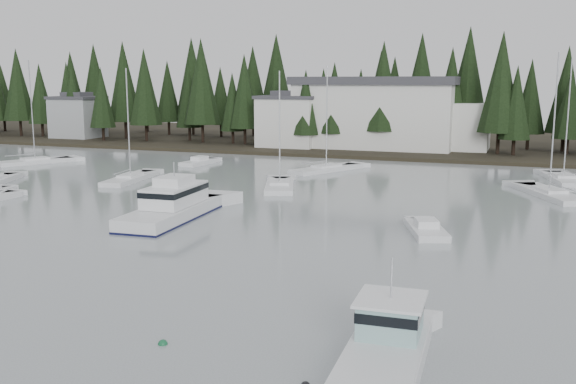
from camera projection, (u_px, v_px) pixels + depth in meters
name	position (u px, v px, depth m)	size (l,w,h in m)	color
far_shore_land	(421.00, 143.00, 112.33)	(240.00, 54.00, 1.00)	black
conifer_treeline	(410.00, 149.00, 102.16)	(200.00, 22.00, 20.00)	black
house_west	(289.00, 120.00, 101.04)	(9.54, 7.42, 8.75)	silver
house_far_west	(78.00, 116.00, 117.28)	(8.48, 7.42, 8.25)	#999EA0
harbor_inn	(388.00, 114.00, 98.80)	(29.50, 11.50, 10.90)	silver
cabin_cruiser_center	(173.00, 209.00, 50.88)	(4.39, 12.22, 5.17)	silver
lobster_boat_teal	(385.00, 354.00, 24.43)	(3.24, 8.37, 4.58)	silver
sailboat_0	(326.00, 170.00, 77.68)	(7.04, 10.64, 13.10)	silver
sailboat_2	(35.00, 163.00, 84.97)	(7.19, 9.85, 13.99)	silver
sailboat_3	(131.00, 180.00, 70.30)	(3.98, 10.29, 12.68)	silver
sailboat_4	(280.00, 187.00, 65.40)	(5.70, 9.64, 12.33)	silver
sailboat_8	(549.00, 195.00, 60.92)	(7.14, 10.72, 13.95)	silver
sailboat_9	(563.00, 180.00, 70.03)	(4.88, 9.72, 13.67)	silver
runabout_1	(426.00, 231.00, 46.09)	(4.08, 6.38, 1.42)	silver
runabout_3	(200.00, 163.00, 84.17)	(2.80, 6.76, 1.42)	silver
mooring_buoy_green	(163.00, 344.00, 26.66)	(0.40, 0.40, 0.40)	#145933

